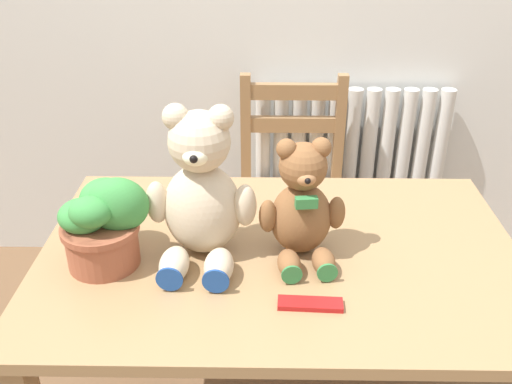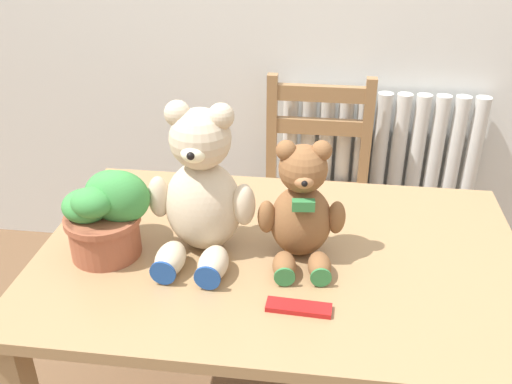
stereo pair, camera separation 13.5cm
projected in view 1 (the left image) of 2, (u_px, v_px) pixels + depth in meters
radiator at (348, 186)px, 2.44m from camera, size 0.80×0.10×0.80m
dining_table at (279, 283)px, 1.47m from camera, size 1.19×0.79×0.70m
wooden_chair_behind at (292, 195)px, 2.23m from camera, size 0.41×0.41×0.88m
teddy_bear_left at (201, 194)px, 1.34m from camera, size 0.27×0.27×0.38m
teddy_bear_right at (302, 207)px, 1.35m from camera, size 0.21×0.22×0.30m
potted_plant at (103, 221)px, 1.33m from camera, size 0.21×0.21×0.22m
chocolate_bar at (310, 304)px, 1.23m from camera, size 0.14×0.05×0.01m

